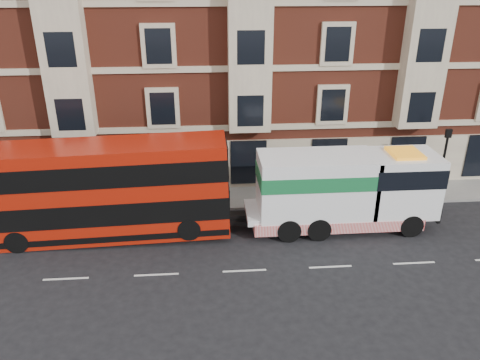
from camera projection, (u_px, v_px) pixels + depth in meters
The scene contains 8 objects.
ground at pixel (244, 271), 21.39m from camera, with size 120.00×120.00×0.00m, color black.
sidewalk at pixel (234, 197), 28.19m from camera, with size 90.00×3.00×0.15m, color slate.
victorian_terrace at pixel (233, 12), 31.00m from camera, with size 45.00×12.00×20.40m.
lamp_post_west at pixel (126, 169), 25.52m from camera, with size 0.35×0.15×4.35m.
lamp_post_east at pixel (444, 160), 26.80m from camera, with size 0.35×0.15×4.35m.
double_decker_bus at pixel (104, 189), 23.22m from camera, with size 12.29×2.82×4.98m.
tow_truck at pixel (341, 190), 24.26m from camera, with size 9.85×2.91×4.10m.
pedestrian at pixel (63, 200), 25.92m from camera, with size 0.59×0.38×1.61m, color #1D1A35.
Camera 1 is at (-1.59, -17.78, 12.49)m, focal length 35.00 mm.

